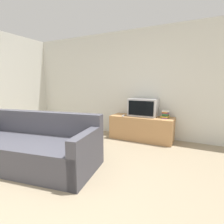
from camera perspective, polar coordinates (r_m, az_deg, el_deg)
name	(u,v)px	position (r m, az deg, el deg)	size (l,w,h in m)	color
ground_plane	(37,204)	(2.30, -23.18, -25.90)	(14.00, 14.00, 0.00)	gray
wall_back	(133,84)	(4.47, 6.99, 9.07)	(9.00, 0.06, 2.60)	silver
tv_stand	(141,128)	(4.19, 9.60, -5.15)	(1.45, 0.53, 0.55)	tan
television	(143,107)	(4.18, 10.08, 1.52)	(0.66, 0.37, 0.41)	silver
couch	(31,148)	(3.16, -24.95, -10.55)	(2.31, 1.26, 0.82)	#474751
book_stack	(165,115)	(4.05, 17.00, -0.79)	(0.17, 0.23, 0.17)	#7A3884
remote_on_stand	(123,116)	(4.12, 3.75, -1.19)	(0.07, 0.18, 0.02)	#B7B7B7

